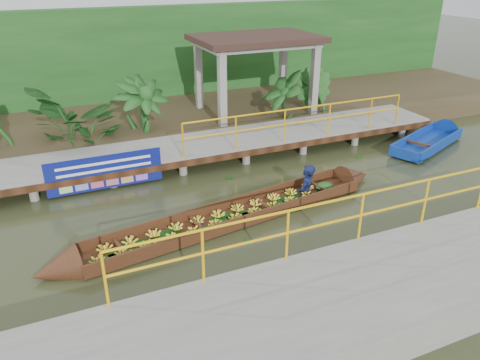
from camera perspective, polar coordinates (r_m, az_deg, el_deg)
name	(u,v)px	position (r m, az deg, el deg)	size (l,w,h in m)	color
ground	(254,208)	(11.70, 1.74, -3.48)	(80.00, 80.00, 0.00)	#2E3319
land_strip	(170,117)	(18.15, -8.50, 7.64)	(30.00, 8.00, 0.45)	#372E1B
far_dock	(207,145)	(14.39, -4.01, 4.23)	(16.00, 2.06, 1.66)	slate
near_dock	(404,285)	(9.13, 19.35, -12.00)	(18.00, 2.40, 1.73)	slate
pavilion	(256,46)	(17.47, 1.95, 15.96)	(4.40, 3.00, 3.00)	slate
foliage_backdrop	(151,58)	(20.09, -10.85, 14.39)	(30.00, 0.80, 4.00)	#184114
vendor_boat	(244,208)	(11.21, 0.54, -3.41)	(9.00, 2.21, 2.07)	#3A1C10
moored_blue_boat	(438,136)	(17.44, 23.02, 4.93)	(3.88, 2.34, 0.91)	navy
blue_banner	(105,172)	(12.83, -16.11, 0.96)	(3.01, 0.04, 0.94)	navy
tropical_plants	(137,109)	(15.42, -12.48, 8.46)	(14.40, 1.40, 1.75)	#184114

